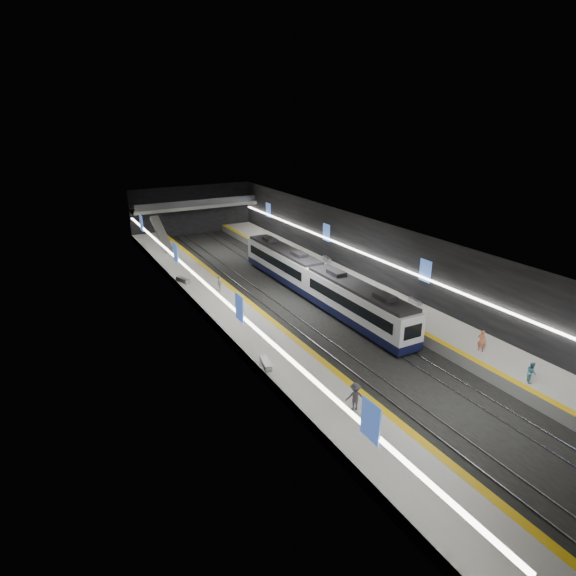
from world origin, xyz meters
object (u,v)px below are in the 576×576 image
escalator (161,234)px  bench_right_near (415,301)px  bench_left_near (266,363)px  passenger_left_b (355,397)px  bench_left_far (183,280)px  passenger_right_b (531,372)px  passenger_left_a (219,283)px  train (316,280)px  bench_right_far (327,259)px  passenger_right_a (482,341)px

escalator → bench_right_near: escalator is taller
bench_left_near → passenger_left_b: bearing=-59.3°
escalator → bench_left_near: escalator is taller
bench_right_near → passenger_left_b: bearing=-139.4°
escalator → bench_left_far: (-1.89, -16.23, -1.65)m
escalator → passenger_right_b: size_ratio=5.05×
escalator → bench_left_near: (-2.00, -37.84, -1.66)m
passenger_right_b → passenger_left_a: 31.00m
train → passenger_left_b: size_ratio=15.61×
bench_right_far → passenger_left_b: (-16.40, -28.76, 0.73)m
bench_left_near → passenger_right_b: size_ratio=1.22×
bench_left_far → passenger_right_a: passenger_right_a is taller
passenger_left_b → bench_left_near: bearing=-49.8°
bench_right_near → train: bearing=134.9°
bench_left_near → passenger_left_a: bearing=93.3°
train → passenger_right_a: 18.79m
bench_right_far → passenger_right_a: bearing=-83.2°
bench_right_far → bench_left_far: bearing=-169.8°
train → bench_left_far: train is taller
escalator → passenger_right_a: size_ratio=4.34×
passenger_left_a → passenger_left_b: 24.91m
bench_right_near → passenger_left_a: bearing=145.4°
bench_right_near → bench_right_far: bearing=93.3°
bench_left_far → passenger_right_a: size_ratio=1.12×
escalator → passenger_left_b: (0.60, -45.70, -0.94)m
passenger_right_b → passenger_left_b: bearing=115.8°
bench_right_near → passenger_right_b: 15.75m
escalator → passenger_right_b: 50.84m
escalator → passenger_right_a: escalator is taller
bench_right_far → passenger_right_b: 32.20m
passenger_right_b → bench_right_near: bearing=28.2°
bench_right_near → passenger_right_b: bearing=-97.9°
escalator → bench_right_far: escalator is taller
passenger_right_a → bench_right_far: bearing=-26.8°
bench_left_far → bench_right_near: 25.52m
bench_left_near → passenger_right_a: (16.36, -6.11, 0.69)m
bench_left_near → bench_right_far: bearing=60.2°
escalator → passenger_left_a: 20.83m
passenger_right_a → passenger_left_a: size_ratio=1.04×
bench_right_near → passenger_right_b: passenger_right_b is taller
bench_right_far → passenger_right_a: (-2.64, -27.03, 0.69)m
bench_left_far → passenger_left_b: size_ratio=1.07×
bench_left_near → passenger_left_a: (2.74, 17.06, 0.65)m
bench_left_near → bench_left_far: bearing=102.1°
train → passenger_left_a: 10.47m
train → escalator: bearing=111.3°
train → bench_right_far: 11.25m
passenger_left_b → passenger_left_a: bearing=-68.4°
train → passenger_left_a: train is taller
bench_right_far → passenger_left_b: bearing=-107.3°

